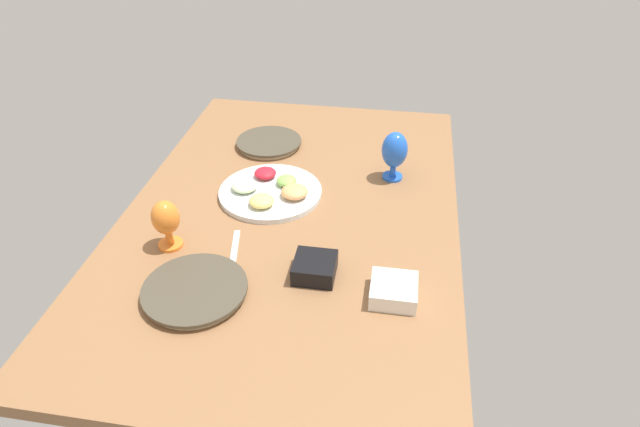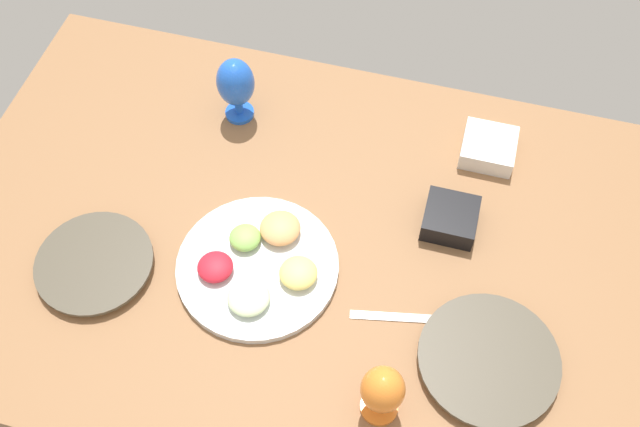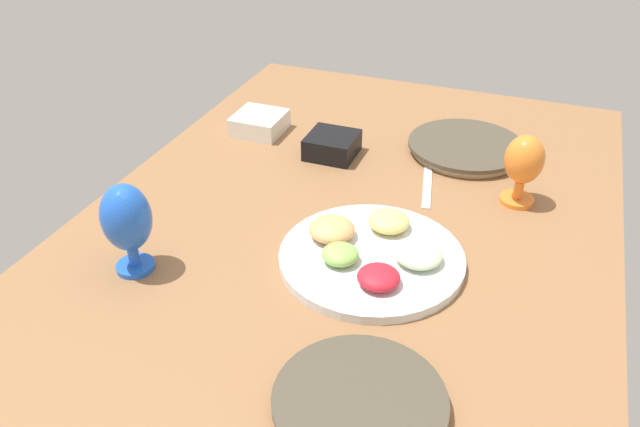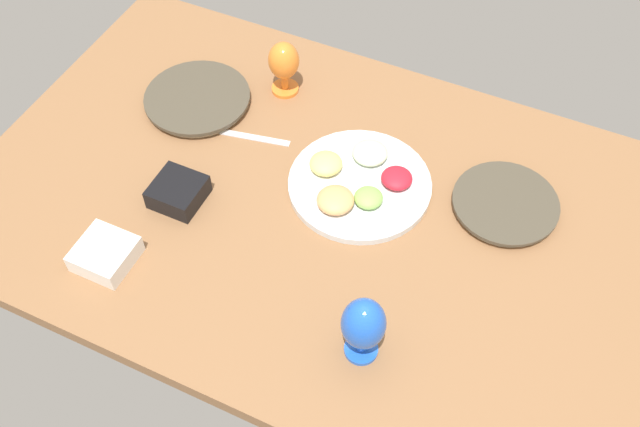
# 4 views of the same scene
# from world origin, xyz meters

# --- Properties ---
(ground_plane) EXTENTS (1.60, 1.04, 0.04)m
(ground_plane) POSITION_xyz_m (0.00, 0.00, -0.02)
(ground_plane) COLOR #8C603D
(dinner_plate_left) EXTENTS (0.25, 0.25, 0.02)m
(dinner_plate_left) POSITION_xyz_m (-0.41, -0.17, 0.01)
(dinner_plate_left) COLOR beige
(dinner_plate_left) RESTS_ON ground_plane
(dinner_plate_right) EXTENTS (0.27, 0.27, 0.03)m
(dinner_plate_right) POSITION_xyz_m (0.41, -0.17, 0.01)
(dinner_plate_right) COLOR beige
(dinner_plate_right) RESTS_ON ground_plane
(fruit_platter) EXTENTS (0.34, 0.34, 0.05)m
(fruit_platter) POSITION_xyz_m (-0.08, -0.08, 0.02)
(fruit_platter) COLOR silver
(fruit_platter) RESTS_ON ground_plane
(hurricane_glass_blue) EXTENTS (0.09, 0.09, 0.17)m
(hurricane_glass_blue) POSITION_xyz_m (-0.25, 0.30, 0.10)
(hurricane_glass_blue) COLOR blue
(hurricane_glass_blue) RESTS_ON ground_plane
(hurricane_glass_orange) EXTENTS (0.08, 0.08, 0.15)m
(hurricane_glass_orange) POSITION_xyz_m (0.23, -0.31, 0.09)
(hurricane_glass_orange) COLOR orange
(hurricane_glass_orange) RESTS_ON ground_plane
(square_bowl_white) EXTENTS (0.12, 0.12, 0.05)m
(square_bowl_white) POSITION_xyz_m (0.34, 0.34, 0.03)
(square_bowl_white) COLOR white
(square_bowl_white) RESTS_ON ground_plane
(square_bowl_black) EXTENTS (0.11, 0.11, 0.05)m
(square_bowl_black) POSITION_xyz_m (0.29, 0.12, 0.03)
(square_bowl_black) COLOR black
(square_bowl_black) RESTS_ON ground_plane
(fork_by_right_plate) EXTENTS (0.18, 0.05, 0.01)m
(fork_by_right_plate) POSITION_xyz_m (0.22, -0.12, 0.00)
(fork_by_right_plate) COLOR silver
(fork_by_right_plate) RESTS_ON ground_plane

